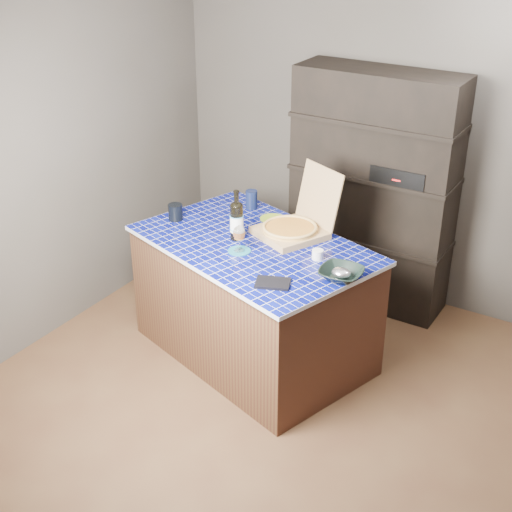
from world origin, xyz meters
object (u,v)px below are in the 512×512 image
Objects in this scene: kitchen_island at (254,299)px; mead_bottle at (237,220)px; pizza_box at (293,227)px; bowl at (341,274)px; dvd_case at (273,283)px; wine_glass at (239,234)px.

mead_bottle is at bearing -159.97° from kitchen_island.
bowl is (0.53, -0.37, -0.03)m from pizza_box.
kitchen_island is at bearing 168.92° from bowl.
kitchen_island is 5.22× the size of mead_bottle.
wine_glass is at bearing -144.87° from dvd_case.
kitchen_island is at bearing -99.20° from pizza_box.
pizza_box is 2.33× the size of bowl.
mead_bottle is 1.97× the size of wine_glass.
dvd_case is (0.22, -0.64, -0.05)m from pizza_box.
kitchen_island is 0.56m from pizza_box.
pizza_box is (0.16, 0.24, 0.49)m from kitchen_island.
bowl is (0.31, 0.27, 0.02)m from dvd_case.
bowl reaches higher than dvd_case.
pizza_box is 1.76× the size of mead_bottle.
dvd_case is (0.40, -0.25, -0.12)m from wine_glass.
mead_bottle is 1.71× the size of dvd_case.
kitchen_island is 0.84m from bowl.
kitchen_island is 8.91× the size of dvd_case.
kitchen_island is 0.57m from mead_bottle.
kitchen_island is at bearing 84.65° from wine_glass.
mead_bottle is at bearing 127.94° from wine_glass.
wine_glass is at bearing -52.06° from mead_bottle.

